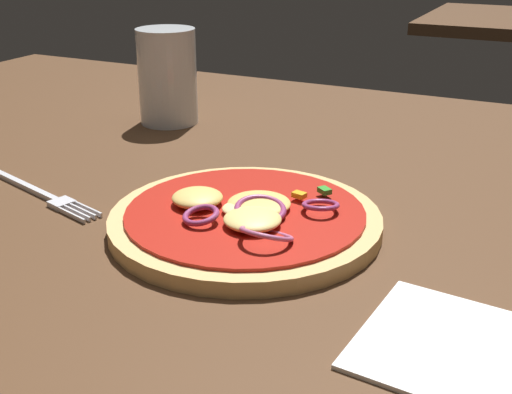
# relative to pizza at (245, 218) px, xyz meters

# --- Properties ---
(dining_table) EXTENTS (1.43, 1.04, 0.03)m
(dining_table) POSITION_rel_pizza_xyz_m (0.01, -0.01, -0.02)
(dining_table) COLOR #4C301C
(dining_table) RESTS_ON ground
(pizza) EXTENTS (0.22, 0.22, 0.03)m
(pizza) POSITION_rel_pizza_xyz_m (0.00, 0.00, 0.00)
(pizza) COLOR tan
(pizza) RESTS_ON dining_table
(fork) EXTENTS (0.16, 0.06, 0.01)m
(fork) POSITION_rel_pizza_xyz_m (-0.19, -0.02, -0.01)
(fork) COLOR silver
(fork) RESTS_ON dining_table
(beer_glass) EXTENTS (0.07, 0.07, 0.11)m
(beer_glass) POSITION_rel_pizza_xyz_m (-0.22, 0.23, 0.04)
(beer_glass) COLOR silver
(beer_glass) RESTS_ON dining_table
(napkin) EXTENTS (0.16, 0.12, 0.00)m
(napkin) POSITION_rel_pizza_xyz_m (0.21, -0.09, -0.01)
(napkin) COLOR white
(napkin) RESTS_ON dining_table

